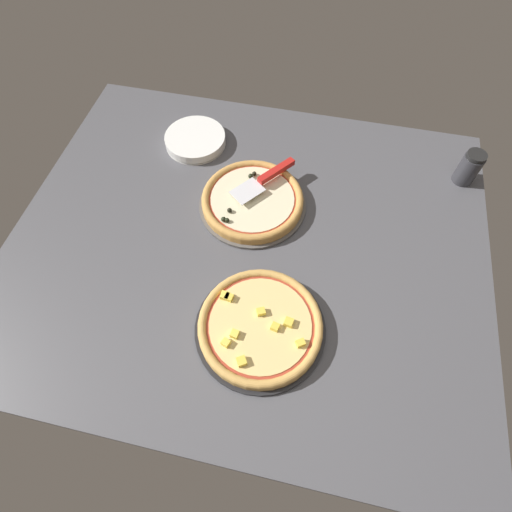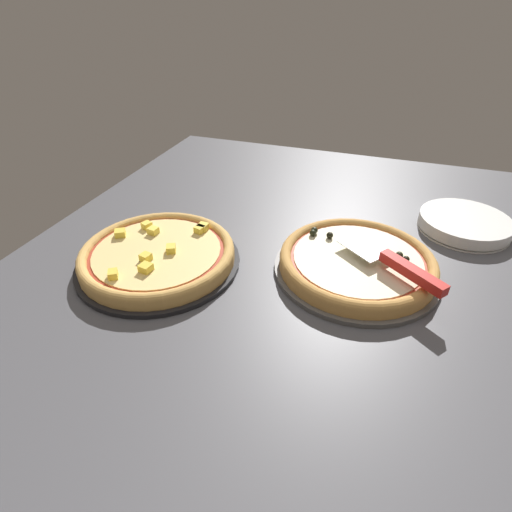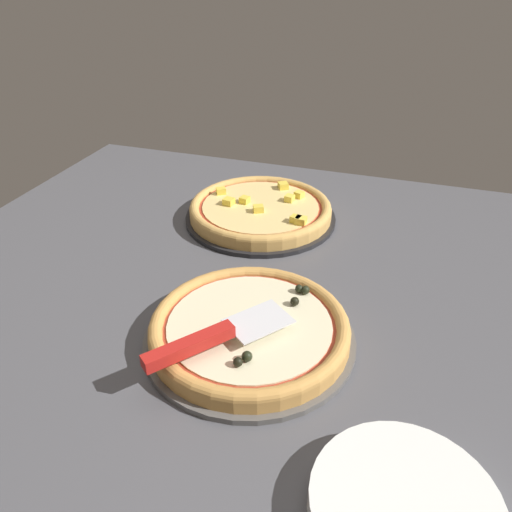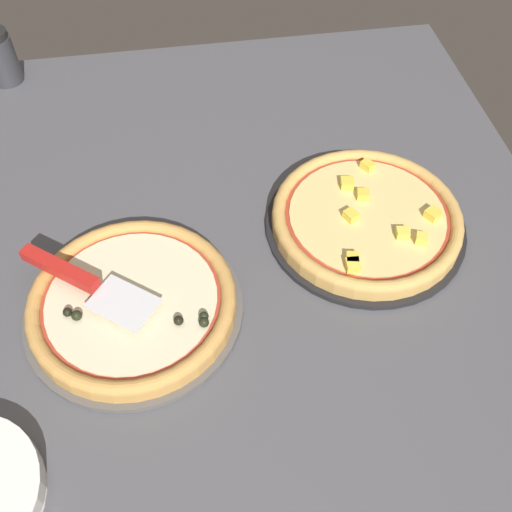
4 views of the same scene
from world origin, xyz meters
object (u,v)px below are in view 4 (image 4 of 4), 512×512
(pizza_front, at_px, (132,302))
(serving_spatula, at_px, (72,275))
(pizza_back, at_px, (367,217))
(parmesan_shaker, at_px, (0,57))

(pizza_front, bearing_deg, serving_spatula, -115.58)
(pizza_front, relative_size, pizza_back, 0.98)
(pizza_front, xyz_separation_m, pizza_back, (-0.11, 0.40, 0.00))
(pizza_back, bearing_deg, pizza_front, -74.51)
(serving_spatula, relative_size, parmesan_shaker, 1.83)
(pizza_front, distance_m, pizza_back, 0.42)
(pizza_front, xyz_separation_m, parmesan_shaker, (-0.66, -0.25, 0.03))
(serving_spatula, bearing_deg, parmesan_shaker, -164.63)
(pizza_back, xyz_separation_m, parmesan_shaker, (-0.55, -0.66, 0.03))
(pizza_back, height_order, parmesan_shaker, parmesan_shaker)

